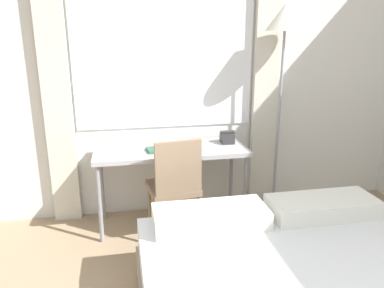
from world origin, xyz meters
name	(u,v)px	position (x,y,z in m)	size (l,w,h in m)	color
wall_back_with_window	(179,72)	(-0.02, 3.05, 1.35)	(5.43, 0.13, 2.70)	silver
desk	(171,155)	(-0.15, 2.71, 0.67)	(1.34, 0.52, 0.73)	#B2B2B7
desk_chair	(175,183)	(-0.16, 2.44, 0.51)	(0.45, 0.45, 0.90)	#8C7259
standing_lamp	(284,42)	(0.87, 2.76, 1.63)	(0.34, 0.34, 1.95)	#4C4C51
telephone	(227,138)	(0.38, 2.78, 0.78)	(0.13, 0.14, 0.11)	#2D2D2D
book	(162,149)	(-0.24, 2.66, 0.74)	(0.28, 0.19, 0.02)	#33664C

